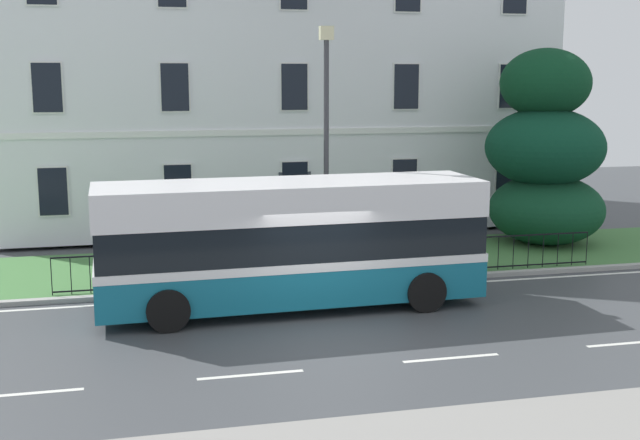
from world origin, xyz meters
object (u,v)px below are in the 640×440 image
street_lamp_post (326,134)px  litter_bin (140,260)px  georgian_townhouse (267,49)px  single_decker_bus (291,242)px  evergreen_tree (545,157)px

street_lamp_post → litter_bin: 6.01m
georgian_townhouse → single_decker_bus: size_ratio=2.16×
georgian_townhouse → evergreen_tree: 11.86m
evergreen_tree → street_lamp_post: (-7.90, -2.46, 1.01)m
evergreen_tree → georgian_townhouse: bearing=133.0°
evergreen_tree → single_decker_bus: 10.85m
georgian_townhouse → litter_bin: (-5.23, -10.49, -5.87)m
evergreen_tree → street_lamp_post: bearing=-162.7°
litter_bin → single_decker_bus: bearing=-40.3°
evergreen_tree → litter_bin: evergreen_tree is taller
single_decker_bus → evergreen_tree: bearing=27.4°
georgian_townhouse → evergreen_tree: (7.71, -8.26, -3.61)m
single_decker_bus → georgian_townhouse: bearing=81.2°
evergreen_tree → single_decker_bus: bearing=-151.0°
street_lamp_post → litter_bin: street_lamp_post is taller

